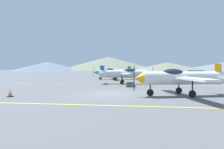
{
  "coord_description": "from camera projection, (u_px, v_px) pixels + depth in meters",
  "views": [
    {
      "loc": [
        2.15,
        -14.74,
        2.04
      ],
      "look_at": [
        -1.01,
        10.0,
        1.2
      ],
      "focal_mm": 30.09,
      "sensor_mm": 36.0,
      "label": 1
    }
  ],
  "objects": [
    {
      "name": "airplane_near",
      "position": [
        180.0,
        78.0,
        13.96
      ],
      "size": [
        7.0,
        7.94,
        2.39
      ],
      "color": "white",
      "rests_on": "ground_plane"
    },
    {
      "name": "traffic_cone_front",
      "position": [
        10.0,
        93.0,
        13.36
      ],
      "size": [
        0.36,
        0.36,
        0.59
      ],
      "color": "black",
      "rests_on": "ground_plane"
    },
    {
      "name": "car_sedan",
      "position": [
        195.0,
        75.0,
        34.03
      ],
      "size": [
        4.64,
        3.64,
        1.62
      ],
      "color": "red",
      "rests_on": "ground_plane"
    },
    {
      "name": "apron_line_far",
      "position": [
        118.0,
        85.0,
        23.18
      ],
      "size": [
        80.0,
        0.16,
        0.01
      ],
      "primitive_type": "cube",
      "color": "yellow",
      "rests_on": "ground_plane"
    },
    {
      "name": "apron_line_near",
      "position": [
        96.0,
        105.0,
        10.29
      ],
      "size": [
        80.0,
        0.16,
        0.01
      ],
      "primitive_type": "cube",
      "color": "yellow",
      "rests_on": "ground_plane"
    },
    {
      "name": "hill_centerright",
      "position": [
        167.0,
        67.0,
        131.16
      ],
      "size": [
        55.69,
        55.69,
        6.08
      ],
      "primitive_type": "cone",
      "color": "slate",
      "rests_on": "ground_plane"
    },
    {
      "name": "airplane_far",
      "position": [
        113.0,
        72.0,
        34.44
      ],
      "size": [
        7.0,
        7.97,
        2.39
      ],
      "color": "silver",
      "rests_on": "ground_plane"
    },
    {
      "name": "airplane_mid",
      "position": [
        126.0,
        74.0,
        24.35
      ],
      "size": [
        6.92,
        7.98,
        2.39
      ],
      "color": "silver",
      "rests_on": "ground_plane"
    },
    {
      "name": "hill_left",
      "position": [
        48.0,
        66.0,
        147.17
      ],
      "size": [
        54.1,
        54.1,
        7.09
      ],
      "primitive_type": "cone",
      "color": "slate",
      "rests_on": "ground_plane"
    },
    {
      "name": "hill_centerleft",
      "position": [
        109.0,
        64.0,
        168.8
      ],
      "size": [
        89.22,
        89.22,
        12.27
      ],
      "primitive_type": "cone",
      "color": "slate",
      "rests_on": "ground_plane"
    },
    {
      "name": "ground_plane",
      "position": [
        109.0,
        94.0,
        14.95
      ],
      "size": [
        400.0,
        400.0,
        0.0
      ],
      "primitive_type": "plane",
      "color": "#54565B"
    }
  ]
}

